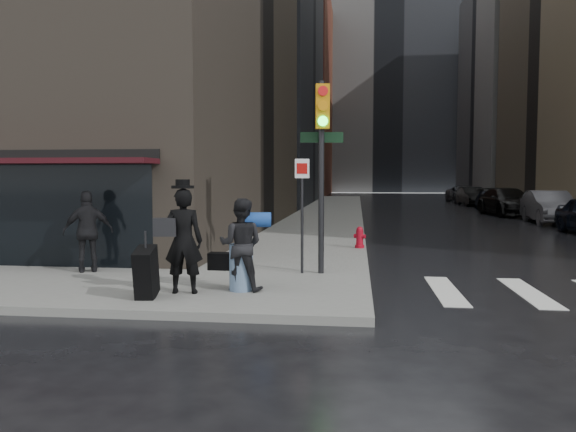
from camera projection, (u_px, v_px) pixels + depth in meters
name	position (u px, v px, depth m)	size (l,w,h in m)	color
ground	(266.00, 296.00, 10.76)	(140.00, 140.00, 0.00)	black
sidewalk_left	(331.00, 210.00, 37.49)	(4.00, 50.00, 0.15)	slate
sidewalk_right	(543.00, 212.00, 35.84)	(3.00, 50.00, 0.15)	slate
bldg_left_mid	(189.00, 8.00, 48.79)	(22.00, 24.00, 34.00)	slate
bldg_left_far	(244.00, 94.00, 72.83)	(22.00, 20.00, 26.00)	brown
bldg_right_far	(572.00, 87.00, 64.13)	(22.00, 20.00, 25.00)	slate
bldg_distant	(386.00, 87.00, 86.13)	(40.00, 12.00, 32.00)	slate
man_overcoat	(176.00, 245.00, 10.19)	(1.11, 1.19, 2.13)	black
man_jeans	(241.00, 244.00, 10.54)	(1.24, 0.67, 1.74)	black
man_greycoat	(88.00, 231.00, 12.60)	(1.16, 0.90, 1.83)	black
traffic_light	(320.00, 150.00, 12.22)	(1.05, 0.54, 4.23)	black
fire_hydrant	(360.00, 238.00, 16.93)	(0.37, 0.28, 0.64)	#AF0A1D
parked_car_2	(549.00, 207.00, 27.50)	(1.71, 4.90, 1.61)	#525156
parked_car_3	(507.00, 202.00, 33.21)	(2.29, 5.64, 1.64)	black
parked_car_4	(490.00, 200.00, 38.83)	(1.71, 4.25, 1.45)	black
parked_car_5	(472.00, 196.00, 44.49)	(1.56, 4.47, 1.47)	black
parked_car_6	(464.00, 194.00, 50.08)	(2.51, 5.45, 1.51)	#404045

